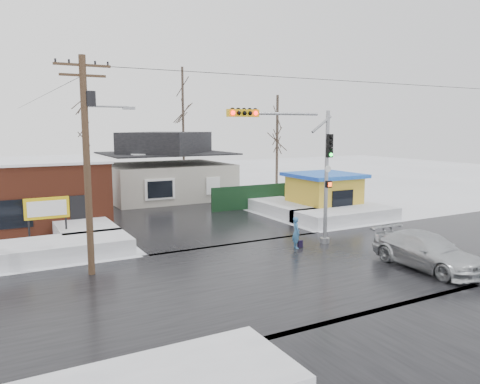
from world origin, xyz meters
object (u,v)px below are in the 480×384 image
pedestrian (296,233)px  car (427,251)px  utility_pole (88,153)px  traffic_signal (303,159)px  kiosk (324,193)px  marquee_sign (47,210)px

pedestrian → car: size_ratio=0.31×
utility_pole → car: (13.03, -6.14, -4.35)m
traffic_signal → kiosk: 10.43m
traffic_signal → marquee_sign: (-11.43, 6.53, -2.62)m
pedestrian → car: pedestrian is taller
traffic_signal → car: size_ratio=1.33×
traffic_signal → marquee_sign: 13.42m
marquee_sign → kiosk: bearing=1.6°
traffic_signal → utility_pole: bearing=177.1°
traffic_signal → pedestrian: traffic_signal is taller
marquee_sign → car: (14.10, -12.13, -1.16)m
pedestrian → car: 6.31m
traffic_signal → utility_pole: (-10.36, 0.53, 0.57)m
pedestrian → marquee_sign: bearing=75.7°
pedestrian → utility_pole: bearing=103.1°
utility_pole → pedestrian: bearing=-3.6°
utility_pole → traffic_signal: bearing=-2.9°
utility_pole → car: 15.05m
marquee_sign → car: 18.64m
marquee_sign → traffic_signal: bearing=-29.7°
kiosk → car: size_ratio=0.88×
marquee_sign → utility_pole: bearing=-79.9°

